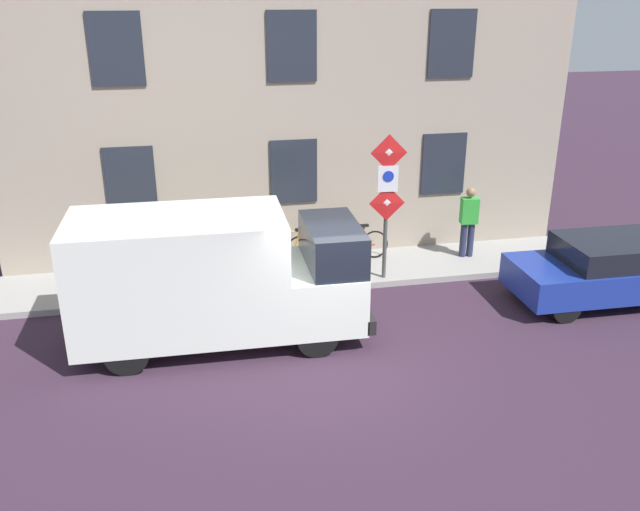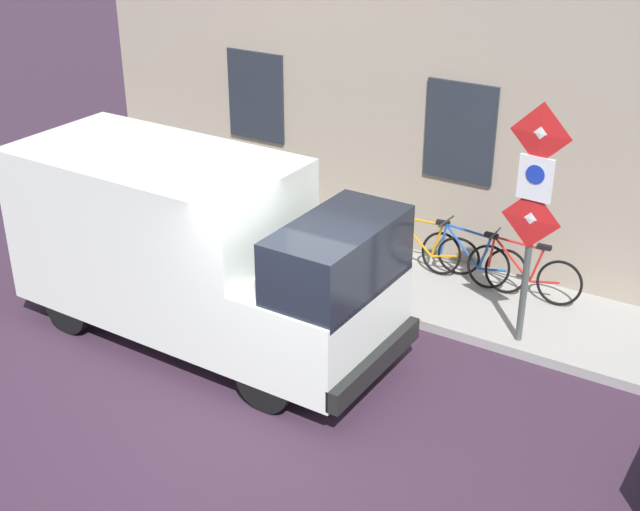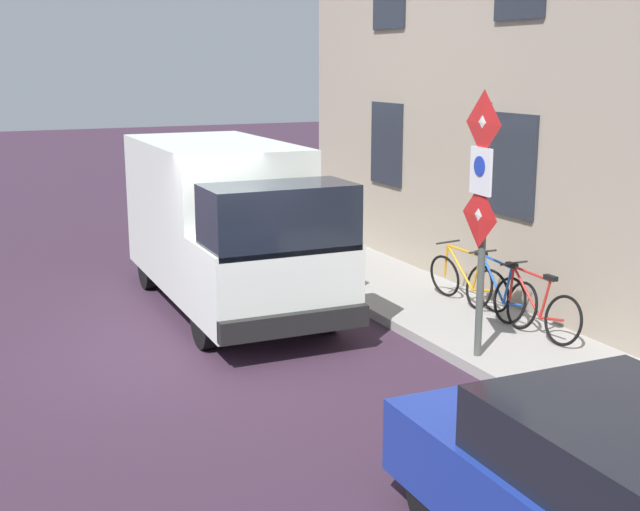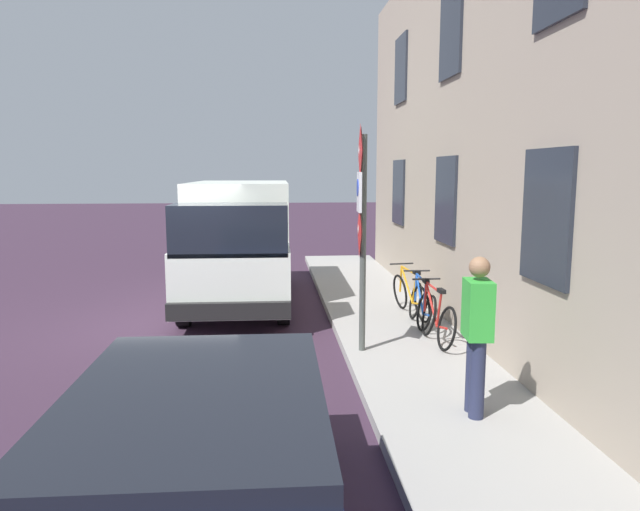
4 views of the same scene
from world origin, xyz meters
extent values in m
plane|color=#362334|center=(0.00, 0.00, 0.00)|extent=(80.00, 80.00, 0.00)
cube|color=#9A9793|center=(3.82, 0.00, 0.07)|extent=(2.00, 15.43, 0.14)
cube|color=#A19280|center=(5.17, 0.00, 3.50)|extent=(0.70, 13.43, 6.99)
cube|color=#232833|center=(4.80, -3.69, 2.24)|extent=(0.06, 1.10, 1.50)
cube|color=#232833|center=(4.80, 0.00, 2.24)|extent=(0.06, 1.10, 1.50)
cube|color=#232833|center=(4.80, 3.69, 2.24)|extent=(0.06, 1.10, 1.50)
cube|color=#232833|center=(4.80, 0.00, 5.04)|extent=(0.06, 1.10, 1.50)
cube|color=#232833|center=(4.80, 3.69, 5.04)|extent=(0.06, 1.10, 1.50)
cylinder|color=#474C47|center=(3.08, -1.74, 1.69)|extent=(0.09, 0.09, 3.10)
pyramid|color=silver|center=(3.00, -1.74, 2.99)|extent=(0.08, 0.50, 0.50)
pyramid|color=red|center=(3.00, -1.74, 2.99)|extent=(0.06, 0.56, 0.56)
cube|color=white|center=(3.02, -1.74, 2.44)|extent=(0.07, 0.44, 0.56)
cylinder|color=#1933B2|center=(2.99, -1.74, 2.50)|extent=(0.03, 0.24, 0.24)
pyramid|color=silver|center=(3.00, -1.74, 1.89)|extent=(0.08, 0.50, 0.50)
pyramid|color=red|center=(3.00, -1.74, 1.89)|extent=(0.06, 0.56, 0.56)
cube|color=white|center=(1.14, 2.70, 1.41)|extent=(2.06, 3.83, 2.18)
cube|color=white|center=(1.09, 0.10, 0.87)|extent=(2.02, 1.43, 1.10)
cube|color=black|center=(1.09, -0.11, 1.77)|extent=(1.94, 1.01, 0.84)
cube|color=black|center=(1.08, -0.65, 0.50)|extent=(2.00, 0.19, 0.28)
cylinder|color=black|center=(1.98, 0.32, 0.38)|extent=(0.23, 0.76, 0.76)
cylinder|color=black|center=(0.22, 0.35, 0.38)|extent=(0.23, 0.76, 0.76)
cylinder|color=black|center=(2.03, 3.65, 0.38)|extent=(0.23, 0.76, 0.76)
cylinder|color=black|center=(0.27, 3.68, 0.38)|extent=(0.23, 0.76, 0.76)
cube|color=navy|center=(1.28, -6.08, 0.58)|extent=(1.81, 4.02, 0.64)
cube|color=black|center=(1.27, -6.28, 1.08)|extent=(1.64, 2.42, 0.60)
cylinder|color=black|center=(0.52, -4.75, 0.30)|extent=(0.19, 0.60, 0.60)
cylinder|color=black|center=(2.07, -4.77, 0.30)|extent=(0.19, 0.60, 0.60)
torus|color=black|center=(4.25, -0.82, 0.47)|extent=(0.20, 0.67, 0.65)
torus|color=black|center=(4.30, -1.87, 0.47)|extent=(0.20, 0.67, 0.65)
cylinder|color=red|center=(4.27, -1.16, 0.68)|extent=(0.06, 0.60, 0.60)
cylinder|color=red|center=(4.27, -1.24, 0.95)|extent=(0.07, 0.73, 0.07)
cylinder|color=red|center=(4.28, -1.52, 0.66)|extent=(0.04, 0.19, 0.55)
cylinder|color=red|center=(4.29, -1.66, 0.43)|extent=(0.05, 0.43, 0.12)
cylinder|color=red|center=(4.25, -0.85, 0.72)|extent=(0.04, 0.09, 0.50)
cube|color=black|center=(4.28, -1.60, 0.97)|extent=(0.09, 0.20, 0.06)
cylinder|color=#262626|center=(4.25, -0.87, 1.02)|extent=(0.46, 0.05, 0.03)
torus|color=black|center=(4.30, -0.04, 0.47)|extent=(0.21, 0.67, 0.65)
torus|color=black|center=(4.25, -1.09, 0.47)|extent=(0.21, 0.67, 0.65)
cylinder|color=#1C50B3|center=(4.28, -0.38, 0.68)|extent=(0.06, 0.60, 0.60)
cylinder|color=#1C50B3|center=(4.28, -0.46, 0.95)|extent=(0.07, 0.73, 0.07)
cylinder|color=#1C50B3|center=(4.27, -0.74, 0.66)|extent=(0.04, 0.19, 0.55)
cylinder|color=#1C50B3|center=(4.26, -0.88, 0.43)|extent=(0.06, 0.43, 0.12)
cylinder|color=#1C50B3|center=(4.30, -0.07, 0.72)|extent=(0.04, 0.09, 0.50)
cube|color=black|center=(4.26, -0.82, 0.97)|extent=(0.09, 0.20, 0.06)
cylinder|color=#262626|center=(4.29, -0.09, 1.02)|extent=(0.46, 0.05, 0.03)
torus|color=black|center=(4.20, 0.73, 0.47)|extent=(0.21, 0.67, 0.66)
torus|color=black|center=(4.35, -0.31, 0.47)|extent=(0.21, 0.67, 0.66)
cylinder|color=orange|center=(4.25, 0.40, 0.68)|extent=(0.12, 0.60, 0.60)
cylinder|color=orange|center=(4.26, 0.32, 0.95)|extent=(0.14, 0.72, 0.07)
cylinder|color=orange|center=(4.30, 0.04, 0.66)|extent=(0.06, 0.19, 0.55)
cylinder|color=orange|center=(4.32, -0.10, 0.43)|extent=(0.10, 0.43, 0.12)
cylinder|color=orange|center=(4.20, 0.71, 0.72)|extent=(0.05, 0.09, 0.50)
cube|color=black|center=(4.31, -0.04, 0.97)|extent=(0.11, 0.21, 0.06)
cylinder|color=#262626|center=(4.21, 0.68, 1.02)|extent=(0.46, 0.09, 0.03)
cylinder|color=#262B47|center=(3.91, -4.16, 0.56)|extent=(0.16, 0.16, 0.85)
cylinder|color=#262B47|center=(3.93, -3.98, 0.56)|extent=(0.16, 0.16, 0.85)
cube|color=green|center=(3.92, -4.07, 1.30)|extent=(0.30, 0.43, 0.62)
sphere|color=#936B4C|center=(3.92, -4.07, 1.75)|extent=(0.22, 0.22, 0.22)
camera|label=1|loc=(-10.18, 2.40, 6.19)|focal=37.45mm
camera|label=2|loc=(-6.65, -4.64, 6.19)|focal=48.30mm
camera|label=3|loc=(-2.89, -9.92, 3.69)|focal=47.25mm
camera|label=4|loc=(1.75, -9.83, 2.74)|focal=32.49mm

